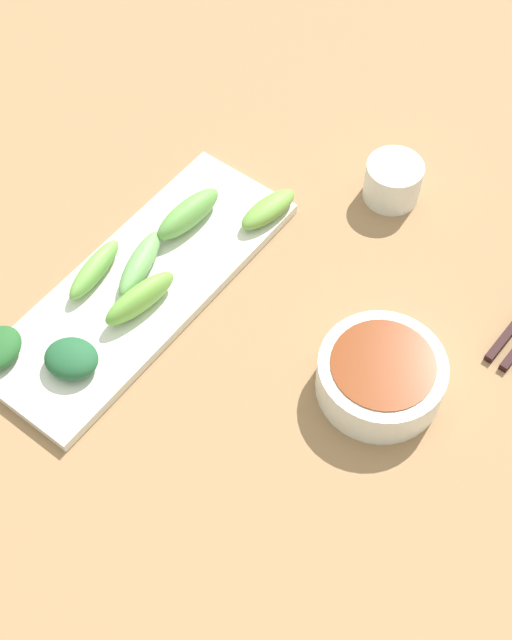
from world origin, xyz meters
TOP-DOWN VIEW (x-y plane):
  - tabletop at (0.00, 0.00)m, footprint 2.10×2.10m
  - sauce_bowl at (-0.17, -0.04)m, footprint 0.12×0.12m
  - serving_plate at (0.08, 0.01)m, footprint 0.13×0.36m
  - broccoli_stalk_1 at (0.09, -0.08)m, footprint 0.03×0.09m
  - broccoli_leafy_2 at (0.07, 0.12)m, footprint 0.06×0.06m
  - broccoli_stalk_3 at (0.06, 0.03)m, footprint 0.04×0.09m
  - broccoli_stalk_4 at (0.03, -0.14)m, footprint 0.04×0.08m
  - broccoli_stalk_5 at (0.09, 0.00)m, footprint 0.05×0.09m
  - broccoli_stalk_6 at (0.12, 0.03)m, footprint 0.03×0.08m
  - tea_cup at (-0.05, -0.25)m, footprint 0.06×0.06m

SIDE VIEW (x-z plane):
  - tabletop at x=0.00m, z-range 0.00..0.02m
  - serving_plate at x=0.08m, z-range 0.02..0.03m
  - broccoli_stalk_4 at x=0.03m, z-range 0.03..0.05m
  - tea_cup at x=-0.05m, z-range 0.02..0.07m
  - broccoli_stalk_5 at x=0.09m, z-range 0.03..0.05m
  - broccoli_stalk_6 at x=0.12m, z-range 0.03..0.06m
  - broccoli_leafy_2 at x=0.07m, z-range 0.03..0.06m
  - sauce_bowl at x=-0.17m, z-range 0.02..0.07m
  - broccoli_stalk_1 at x=0.09m, z-range 0.03..0.06m
  - broccoli_stalk_3 at x=0.06m, z-range 0.03..0.06m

